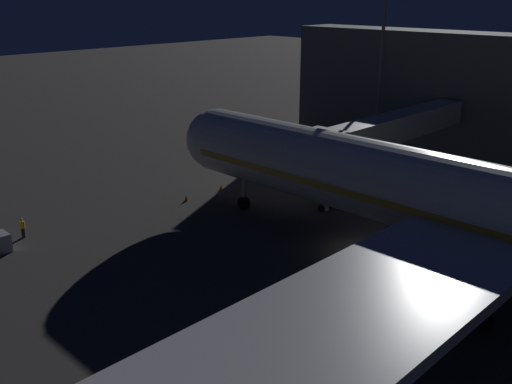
{
  "coord_description": "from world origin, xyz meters",
  "views": [
    {
      "loc": [
        34.13,
        22.46,
        18.65
      ],
      "look_at": [
        3.0,
        -8.19,
        3.5
      ],
      "focal_mm": 40.7,
      "sensor_mm": 36.0,
      "label": 1
    }
  ],
  "objects_px": {
    "jet_bridge": "(380,132)",
    "traffic_cone_nose_starboard": "(186,198)",
    "ground_crew_by_tug": "(22,227)",
    "traffic_cone_nose_port": "(221,187)",
    "apron_floodlight_mast": "(381,62)"
  },
  "relations": [
    {
      "from": "traffic_cone_nose_port",
      "to": "traffic_cone_nose_starboard",
      "type": "bearing_deg",
      "value": 0.0
    },
    {
      "from": "ground_crew_by_tug",
      "to": "apron_floodlight_mast",
      "type": "bearing_deg",
      "value": 173.11
    },
    {
      "from": "ground_crew_by_tug",
      "to": "traffic_cone_nose_port",
      "type": "distance_m",
      "value": 19.17
    },
    {
      "from": "jet_bridge",
      "to": "traffic_cone_nose_starboard",
      "type": "height_order",
      "value": "jet_bridge"
    },
    {
      "from": "jet_bridge",
      "to": "traffic_cone_nose_starboard",
      "type": "relative_size",
      "value": 45.5
    },
    {
      "from": "traffic_cone_nose_port",
      "to": "apron_floodlight_mast",
      "type": "bearing_deg",
      "value": 173.73
    },
    {
      "from": "apron_floodlight_mast",
      "to": "traffic_cone_nose_port",
      "type": "height_order",
      "value": "apron_floodlight_mast"
    },
    {
      "from": "apron_floodlight_mast",
      "to": "traffic_cone_nose_starboard",
      "type": "relative_size",
      "value": 33.89
    },
    {
      "from": "apron_floodlight_mast",
      "to": "traffic_cone_nose_starboard",
      "type": "bearing_deg",
      "value": -5.28
    },
    {
      "from": "jet_bridge",
      "to": "traffic_cone_nose_port",
      "type": "bearing_deg",
      "value": -44.42
    },
    {
      "from": "apron_floodlight_mast",
      "to": "ground_crew_by_tug",
      "type": "height_order",
      "value": "apron_floodlight_mast"
    },
    {
      "from": "traffic_cone_nose_starboard",
      "to": "ground_crew_by_tug",
      "type": "bearing_deg",
      "value": -9.93
    },
    {
      "from": "ground_crew_by_tug",
      "to": "traffic_cone_nose_starboard",
      "type": "bearing_deg",
      "value": 170.07
    },
    {
      "from": "ground_crew_by_tug",
      "to": "traffic_cone_nose_port",
      "type": "bearing_deg",
      "value": 172.34
    },
    {
      "from": "traffic_cone_nose_port",
      "to": "traffic_cone_nose_starboard",
      "type": "relative_size",
      "value": 1.0
    }
  ]
}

